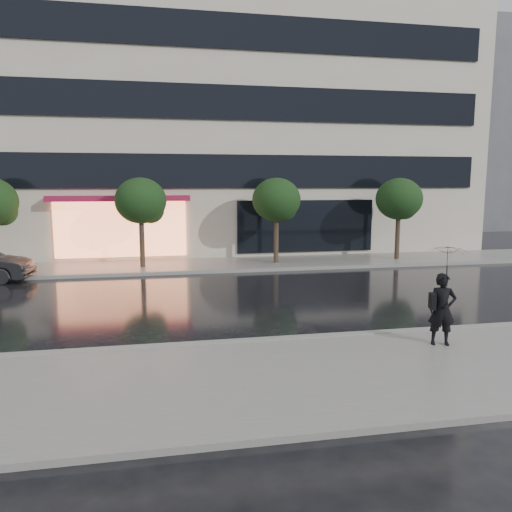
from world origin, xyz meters
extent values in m
plane|color=black|center=(0.00, 0.00, 0.00)|extent=(120.00, 120.00, 0.00)
cube|color=slate|center=(0.00, -3.25, 0.06)|extent=(60.00, 4.50, 0.12)
cube|color=slate|center=(0.00, 10.25, 0.06)|extent=(60.00, 3.50, 0.12)
cube|color=gray|center=(0.00, -1.00, 0.07)|extent=(60.00, 0.25, 0.14)
cube|color=gray|center=(0.00, 8.50, 0.07)|extent=(60.00, 0.25, 0.14)
cube|color=beige|center=(0.00, 18.00, 9.00)|extent=(30.00, 12.00, 18.00)
cube|color=black|center=(0.00, 11.94, 4.30)|extent=(28.00, 0.12, 1.60)
cube|color=black|center=(0.00, 11.94, 7.50)|extent=(28.00, 0.12, 1.60)
cube|color=black|center=(0.00, 11.94, 10.70)|extent=(28.00, 0.12, 1.60)
cube|color=#FF8C59|center=(-4.00, 11.92, 1.60)|extent=(6.00, 0.10, 2.60)
cube|color=maroon|center=(-4.00, 11.59, 3.05)|extent=(6.40, 0.70, 0.25)
cube|color=black|center=(5.00, 11.94, 1.60)|extent=(7.00, 0.10, 2.60)
cube|color=#4C4C54|center=(26.00, 28.00, 8.00)|extent=(12.00, 12.00, 16.00)
sphere|color=black|center=(-8.60, 10.20, 2.60)|extent=(1.20, 1.20, 1.20)
cylinder|color=#33261C|center=(-3.00, 10.00, 1.10)|extent=(0.22, 0.22, 2.20)
ellipsoid|color=black|center=(-3.00, 10.00, 3.00)|extent=(2.20, 2.20, 1.98)
sphere|color=black|center=(-2.60, 10.20, 2.60)|extent=(1.20, 1.20, 1.20)
cylinder|color=#33261C|center=(3.00, 10.00, 1.10)|extent=(0.22, 0.22, 2.20)
ellipsoid|color=black|center=(3.00, 10.00, 3.00)|extent=(2.20, 2.20, 1.98)
sphere|color=black|center=(3.40, 10.20, 2.60)|extent=(1.20, 1.20, 1.20)
cylinder|color=#33261C|center=(9.00, 10.00, 1.10)|extent=(0.22, 0.22, 2.20)
ellipsoid|color=black|center=(9.00, 10.00, 3.00)|extent=(2.20, 2.20, 1.98)
sphere|color=black|center=(9.40, 10.20, 2.60)|extent=(1.20, 1.20, 1.20)
imported|color=black|center=(3.98, -2.14, 0.94)|extent=(0.69, 0.55, 1.64)
imported|color=#380A0E|center=(4.04, -2.15, 2.00)|extent=(1.10, 1.11, 0.81)
cylinder|color=black|center=(4.04, -2.15, 1.54)|extent=(0.02, 0.02, 0.82)
cube|color=black|center=(3.74, -2.12, 1.14)|extent=(0.19, 0.33, 0.35)
camera|label=1|loc=(-2.27, -12.10, 3.80)|focal=35.00mm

